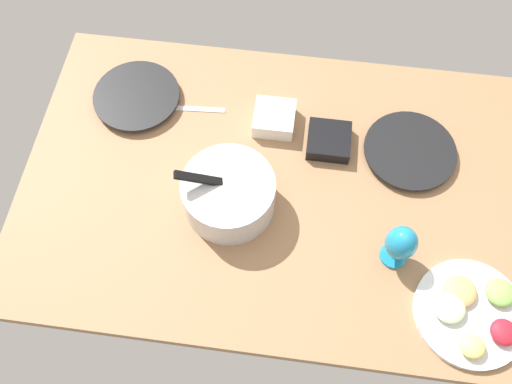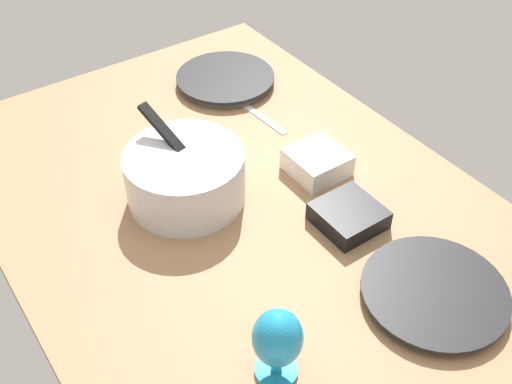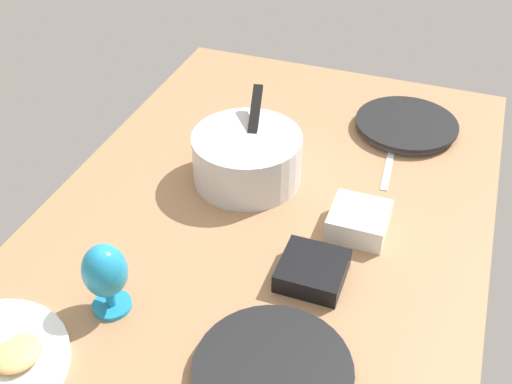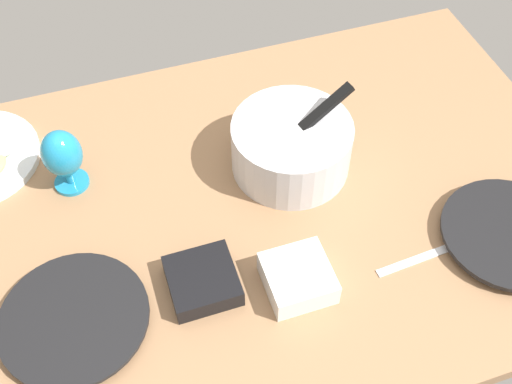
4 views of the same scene
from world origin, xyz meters
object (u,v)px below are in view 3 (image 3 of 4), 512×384
square_bowl_white (359,220)px  square_bowl_black (312,270)px  dinner_plate_left (273,371)px  mixing_bowl (247,156)px  dinner_plate_right (406,125)px  hurricane_glass_blue (105,273)px

square_bowl_white → square_bowl_black: (-18.27, 5.78, -0.68)cm
dinner_plate_left → mixing_bowl: size_ratio=1.03×
square_bowl_white → square_bowl_black: bearing=162.4°
dinner_plate_left → mixing_bowl: bearing=25.0°
dinner_plate_right → mixing_bowl: size_ratio=1.01×
square_bowl_black → hurricane_glass_blue: bearing=121.0°
square_bowl_white → square_bowl_black: size_ratio=0.96×
mixing_bowl → square_bowl_black: 38.16cm
hurricane_glass_blue → square_bowl_white: size_ratio=1.24×
dinner_plate_left → square_bowl_white: bearing=-7.5°
dinner_plate_right → square_bowl_black: square_bowl_black is taller
dinner_plate_right → square_bowl_white: square_bowl_white is taller
hurricane_glass_blue → mixing_bowl: bearing=-11.9°
hurricane_glass_blue → square_bowl_white: hurricane_glass_blue is taller
square_bowl_black → square_bowl_white: bearing=-17.6°
hurricane_glass_blue → square_bowl_black: 42.30cm
square_bowl_white → dinner_plate_left: bearing=172.5°
dinner_plate_left → square_bowl_white: 44.54cm
hurricane_glass_blue → square_bowl_white: (39.74, -41.53, -6.43)cm
dinner_plate_left → square_bowl_white: square_bowl_white is taller
dinner_plate_left → dinner_plate_right: (90.93, -9.28, 0.16)cm
dinner_plate_left → dinner_plate_right: 91.40cm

